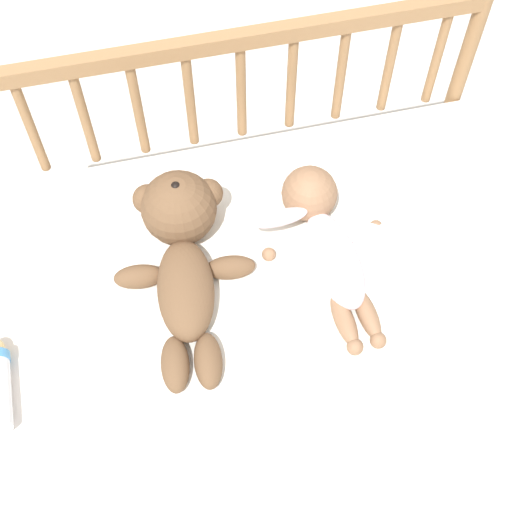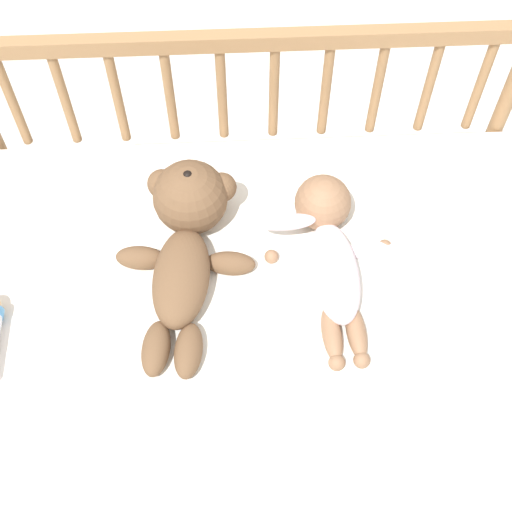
% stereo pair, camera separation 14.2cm
% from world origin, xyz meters
% --- Properties ---
extents(ground_plane, '(12.00, 12.00, 0.00)m').
position_xyz_m(ground_plane, '(0.00, 0.00, 0.00)').
color(ground_plane, silver).
extents(crib_mattress, '(1.22, 0.69, 0.48)m').
position_xyz_m(crib_mattress, '(0.00, 0.00, 0.24)').
color(crib_mattress, white).
rests_on(crib_mattress, ground_plane).
extents(crib_rail, '(1.22, 0.04, 0.78)m').
position_xyz_m(crib_rail, '(0.00, 0.37, 0.56)').
color(crib_rail, '#997047').
rests_on(crib_rail, ground_plane).
extents(blanket, '(0.86, 0.56, 0.01)m').
position_xyz_m(blanket, '(-0.00, -0.04, 0.48)').
color(blanket, white).
rests_on(blanket, crib_mattress).
extents(teddy_bear, '(0.29, 0.46, 0.16)m').
position_xyz_m(teddy_bear, '(-0.14, 0.04, 0.54)').
color(teddy_bear, brown).
rests_on(teddy_bear, crib_mattress).
extents(baby, '(0.29, 0.42, 0.12)m').
position_xyz_m(baby, '(0.15, 0.01, 0.53)').
color(baby, white).
rests_on(baby, crib_mattress).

